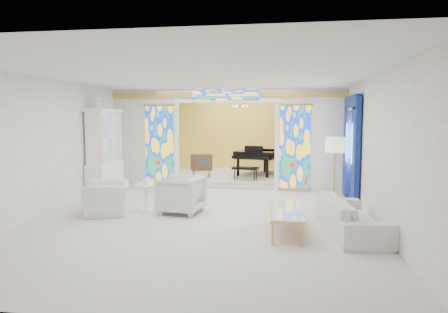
% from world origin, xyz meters
% --- Properties ---
extents(floor, '(12.00, 12.00, 0.00)m').
position_xyz_m(floor, '(0.00, 0.00, 0.00)').
color(floor, beige).
rests_on(floor, ground).
extents(ceiling, '(7.00, 12.00, 0.02)m').
position_xyz_m(ceiling, '(0.00, 0.00, 3.00)').
color(ceiling, silver).
rests_on(ceiling, wall_back).
extents(wall_back, '(7.00, 0.02, 3.00)m').
position_xyz_m(wall_back, '(0.00, 6.00, 1.50)').
color(wall_back, white).
rests_on(wall_back, floor).
extents(wall_front, '(7.00, 0.02, 3.00)m').
position_xyz_m(wall_front, '(0.00, -6.00, 1.50)').
color(wall_front, white).
rests_on(wall_front, floor).
extents(wall_left, '(0.02, 12.00, 3.00)m').
position_xyz_m(wall_left, '(-3.50, 0.00, 1.50)').
color(wall_left, white).
rests_on(wall_left, floor).
extents(wall_right, '(0.02, 12.00, 3.00)m').
position_xyz_m(wall_right, '(3.50, 0.00, 1.50)').
color(wall_right, white).
rests_on(wall_right, floor).
extents(partition_wall, '(7.00, 0.22, 3.00)m').
position_xyz_m(partition_wall, '(0.00, 2.00, 1.65)').
color(partition_wall, white).
rests_on(partition_wall, floor).
extents(stained_glass_left, '(0.90, 0.04, 2.40)m').
position_xyz_m(stained_glass_left, '(-2.03, 1.89, 1.30)').
color(stained_glass_left, gold).
rests_on(stained_glass_left, partition_wall).
extents(stained_glass_right, '(0.90, 0.04, 2.40)m').
position_xyz_m(stained_glass_right, '(2.03, 1.89, 1.30)').
color(stained_glass_right, gold).
rests_on(stained_glass_right, partition_wall).
extents(stained_glass_transom, '(2.00, 0.04, 0.34)m').
position_xyz_m(stained_glass_transom, '(0.00, 1.89, 2.82)').
color(stained_glass_transom, gold).
rests_on(stained_glass_transom, partition_wall).
extents(alcove_platform, '(6.80, 3.80, 0.18)m').
position_xyz_m(alcove_platform, '(0.00, 4.10, 0.09)').
color(alcove_platform, beige).
rests_on(alcove_platform, floor).
extents(gold_curtain_back, '(6.70, 0.10, 2.90)m').
position_xyz_m(gold_curtain_back, '(0.00, 5.88, 1.50)').
color(gold_curtain_back, '#E2C34E').
rests_on(gold_curtain_back, wall_back).
extents(chandelier, '(0.48, 0.48, 0.30)m').
position_xyz_m(chandelier, '(0.20, 4.00, 2.55)').
color(chandelier, gold).
rests_on(chandelier, ceiling).
extents(blue_drapes, '(0.14, 1.85, 2.65)m').
position_xyz_m(blue_drapes, '(3.40, 0.70, 1.58)').
color(blue_drapes, navy).
rests_on(blue_drapes, wall_right).
extents(china_cabinet, '(0.56, 1.46, 2.72)m').
position_xyz_m(china_cabinet, '(-3.22, 0.60, 1.17)').
color(china_cabinet, white).
rests_on(china_cabinet, floor).
extents(armchair_left, '(1.27, 1.35, 0.70)m').
position_xyz_m(armchair_left, '(-2.20, -1.50, 0.35)').
color(armchair_left, silver).
rests_on(armchair_left, floor).
extents(armchair_right, '(1.05, 1.02, 0.84)m').
position_xyz_m(armchair_right, '(-0.59, -1.21, 0.42)').
color(armchair_right, white).
rests_on(armchair_right, floor).
extents(sofa, '(1.10, 2.30, 0.65)m').
position_xyz_m(sofa, '(2.95, -2.32, 0.32)').
color(sofa, white).
rests_on(sofa, floor).
extents(side_table, '(0.61, 0.61, 0.62)m').
position_xyz_m(side_table, '(-1.43, -1.13, 0.41)').
color(side_table, white).
rests_on(side_table, floor).
extents(vase, '(0.20, 0.20, 0.17)m').
position_xyz_m(vase, '(-1.43, -1.13, 0.71)').
color(vase, silver).
rests_on(vase, side_table).
extents(coffee_table, '(0.67, 1.96, 0.43)m').
position_xyz_m(coffee_table, '(1.73, -2.30, 0.40)').
color(coffee_table, white).
rests_on(coffee_table, floor).
extents(floor_lamp, '(0.54, 0.54, 1.72)m').
position_xyz_m(floor_lamp, '(2.80, -0.86, 1.47)').
color(floor_lamp, gold).
rests_on(floor_lamp, floor).
extents(grand_piano, '(1.98, 2.67, 1.03)m').
position_xyz_m(grand_piano, '(0.97, 4.16, 0.87)').
color(grand_piano, black).
rests_on(grand_piano, alcove_platform).
extents(tv_console, '(0.78, 0.65, 0.77)m').
position_xyz_m(tv_console, '(-0.99, 3.09, 0.68)').
color(tv_console, brown).
rests_on(tv_console, alcove_platform).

